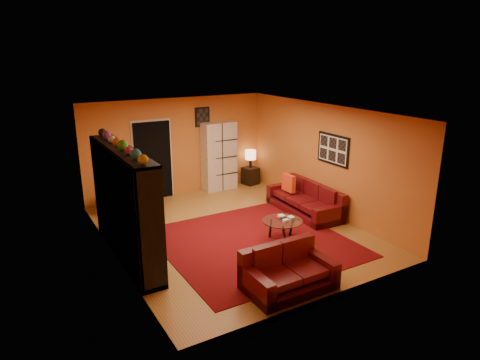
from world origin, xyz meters
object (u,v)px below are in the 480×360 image
side_table (250,176)px  table_lamp (251,155)px  sofa (307,201)px  bowl_chair (109,201)px  coffee_table (282,223)px  entertainment_unit (125,204)px  storage_cabinet (219,156)px  loveseat (286,271)px  tv (128,206)px

side_table → table_lamp: table_lamp is taller
sofa → bowl_chair: 4.77m
sofa → coffee_table: bearing=-142.8°
entertainment_unit → storage_cabinet: size_ratio=1.58×
loveseat → side_table: 5.73m
loveseat → bowl_chair: bearing=18.5°
entertainment_unit → loveseat: bearing=-51.3°
bowl_chair → side_table: bowl_chair is taller
sofa → side_table: size_ratio=4.30×
tv → side_table: 5.23m
storage_cabinet → table_lamp: 1.01m
sofa → side_table: (0.01, 2.63, -0.04)m
sofa → side_table: bearing=92.7°
tv → storage_cabinet: 4.39m
tv → bowl_chair: tv is taller
entertainment_unit → side_table: size_ratio=6.00×
sofa → table_lamp: table_lamp is taller
coffee_table → side_table: 3.90m
coffee_table → side_table: (1.45, 3.62, -0.12)m
coffee_table → bowl_chair: bearing=128.6°
table_lamp → coffee_table: bearing=-111.9°
sofa → tv: bearing=-175.4°
coffee_table → loveseat: bearing=-123.6°
tv → sofa: 4.42m
coffee_table → tv: bearing=163.7°
coffee_table → table_lamp: (1.45, 3.62, 0.49)m
bowl_chair → table_lamp: 4.19m
storage_cabinet → bowl_chair: storage_cabinet is taller
bowl_chair → tv: bearing=-95.1°
coffee_table → bowl_chair: (-2.69, 3.37, -0.08)m
loveseat → table_lamp: 5.76m
bowl_chair → side_table: bearing=3.5°
tv → table_lamp: 5.17m
storage_cabinet → loveseat: bearing=-108.5°
entertainment_unit → storage_cabinet: bearing=39.3°
loveseat → bowl_chair: loveseat is taller
entertainment_unit → bowl_chair: (0.27, 2.50, -0.76)m
coffee_table → sofa: bearing=34.3°
loveseat → table_lamp: table_lamp is taller
table_lamp → storage_cabinet: bearing=177.1°
tv → side_table: bearing=-57.7°
entertainment_unit → sofa: entertainment_unit is taller
loveseat → side_table: size_ratio=2.92×
loveseat → sofa: bearing=-44.4°
side_table → table_lamp: 0.62m
storage_cabinet → coffee_table: bearing=-99.7°
bowl_chair → storage_cabinet: bearing=5.5°
loveseat → storage_cabinet: (1.48, 5.22, 0.66)m
entertainment_unit → bowl_chair: entertainment_unit is taller
entertainment_unit → sofa: 4.48m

